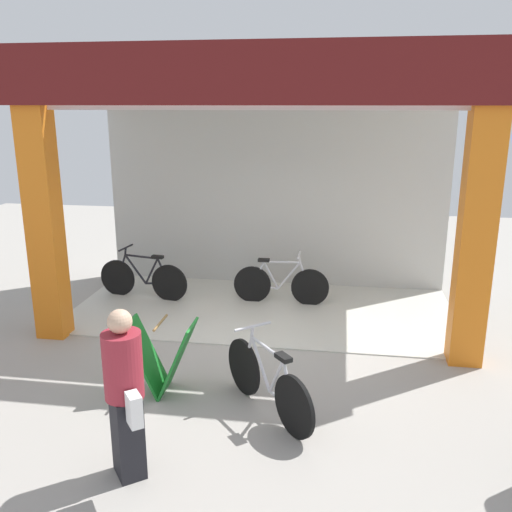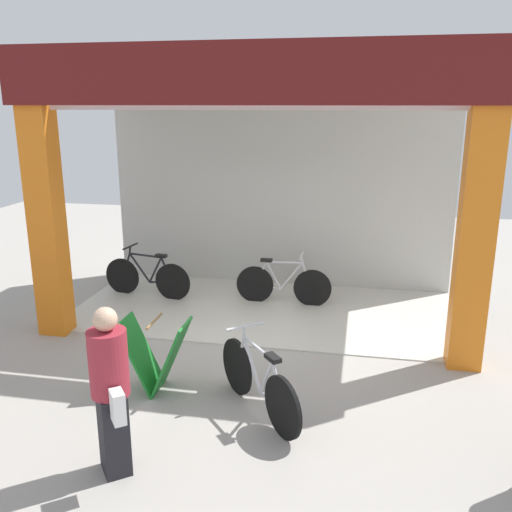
{
  "view_description": "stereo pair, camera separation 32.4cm",
  "coord_description": "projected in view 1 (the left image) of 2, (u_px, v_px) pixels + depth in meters",
  "views": [
    {
      "loc": [
        1.22,
        -7.15,
        3.37
      ],
      "look_at": [
        0.0,
        0.75,
        1.15
      ],
      "focal_mm": 38.69,
      "sensor_mm": 36.0,
      "label": 1
    },
    {
      "loc": [
        1.54,
        -7.09,
        3.37
      ],
      "look_at": [
        0.0,
        0.75,
        1.15
      ],
      "focal_mm": 38.69,
      "sensor_mm": 36.0,
      "label": 2
    }
  ],
  "objects": [
    {
      "name": "bicycle_parked_0",
      "position": [
        267.0,
        382.0,
        6.12
      ],
      "size": [
        1.14,
        1.35,
        0.95
      ],
      "color": "black",
      "rests_on": "ground"
    },
    {
      "name": "bicycle_inside_0",
      "position": [
        143.0,
        278.0,
        9.77
      ],
      "size": [
        1.68,
        0.46,
        0.93
      ],
      "color": "black",
      "rests_on": "ground"
    },
    {
      "name": "pedestrian_1",
      "position": [
        125.0,
        393.0,
        4.97
      ],
      "size": [
        0.52,
        0.58,
        1.65
      ],
      "color": "black",
      "rests_on": "ground"
    },
    {
      "name": "sandwich_board_sign",
      "position": [
        162.0,
        357.0,
        6.55
      ],
      "size": [
        0.8,
        0.48,
        0.92
      ],
      "color": "#197226",
      "rests_on": "ground"
    },
    {
      "name": "ground_plane",
      "position": [
        248.0,
        347.0,
        7.89
      ],
      "size": [
        20.63,
        20.63,
        0.0
      ],
      "primitive_type": "plane",
      "color": "#9E9991",
      "rests_on": "ground"
    },
    {
      "name": "shop_facade",
      "position": [
        264.0,
        178.0,
        8.83
      ],
      "size": [
        6.51,
        3.32,
        4.11
      ],
      "color": "beige",
      "rests_on": "ground"
    },
    {
      "name": "bicycle_inside_1",
      "position": [
        281.0,
        284.0,
        9.51
      ],
      "size": [
        1.65,
        0.45,
        0.91
      ],
      "color": "black",
      "rests_on": "ground"
    }
  ]
}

